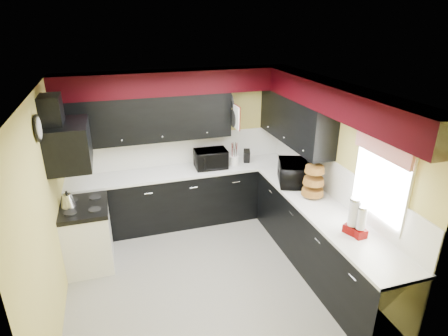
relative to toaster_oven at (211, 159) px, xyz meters
name	(u,v)px	position (x,y,z in m)	size (l,w,h in m)	color
ground	(208,275)	(-0.46, -1.48, -1.09)	(3.60, 3.60, 0.00)	gray
wall_back	(179,146)	(-0.46, 0.32, 0.16)	(3.60, 0.06, 2.50)	#E0C666
wall_right	(334,175)	(1.34, -1.48, 0.16)	(0.06, 3.60, 2.50)	#E0C666
wall_left	(47,214)	(-2.26, -1.48, 0.16)	(0.06, 3.60, 2.50)	#E0C666
ceiling	(204,90)	(-0.46, -1.48, 1.41)	(3.60, 3.60, 0.06)	white
cab_back	(184,197)	(-0.46, 0.02, -0.64)	(3.60, 0.60, 0.90)	black
cab_right	(320,240)	(1.04, -1.78, -0.64)	(0.60, 3.00, 0.90)	black
counter_back	(183,171)	(-0.46, 0.02, -0.17)	(3.62, 0.64, 0.04)	white
counter_right	(324,210)	(1.04, -1.78, -0.17)	(0.64, 3.02, 0.04)	white
splash_back	(179,150)	(-0.46, 0.31, 0.10)	(3.60, 0.02, 0.50)	white
splash_right	(333,179)	(1.33, -1.48, 0.10)	(0.02, 3.60, 0.50)	white
upper_back	(146,119)	(-0.96, 0.15, 0.71)	(2.60, 0.35, 0.70)	black
upper_right	(295,120)	(1.16, -0.58, 0.71)	(0.35, 1.80, 0.70)	black
soffit_back	(177,82)	(-0.46, 0.14, 1.24)	(3.60, 0.36, 0.35)	black
soffit_right	(340,100)	(1.16, -1.66, 1.24)	(0.36, 3.24, 0.35)	black
stove	(88,237)	(-1.96, -0.73, -0.66)	(0.60, 0.75, 0.86)	white
cooktop	(83,207)	(-1.96, -0.73, -0.20)	(0.62, 0.77, 0.06)	black
hood	(69,145)	(-2.01, -0.73, 0.69)	(0.50, 0.78, 0.55)	black
hood_duct	(51,112)	(-2.14, -0.73, 1.11)	(0.24, 0.40, 0.40)	black
window	(381,181)	(1.32, -2.38, 0.46)	(0.03, 0.86, 0.96)	white
valance	(383,148)	(1.27, -2.38, 0.86)	(0.04, 0.88, 0.20)	red
pan_top	(231,101)	(0.36, 0.07, 0.91)	(0.03, 0.22, 0.40)	black
pan_mid	(233,118)	(0.36, -0.06, 0.66)	(0.03, 0.28, 0.46)	black
pan_low	(228,116)	(0.36, 0.20, 0.63)	(0.03, 0.24, 0.42)	black
cut_board	(236,117)	(0.37, -0.18, 0.71)	(0.03, 0.26, 0.35)	white
baskets	(314,181)	(1.06, -1.43, 0.09)	(0.27, 0.27, 0.50)	brown
clock	(38,128)	(-2.23, -1.23, 1.06)	(0.03, 0.30, 0.30)	black
deco_plate	(358,108)	(1.31, -1.83, 1.16)	(0.03, 0.24, 0.24)	white
toaster_oven	(211,159)	(0.00, 0.00, 0.00)	(0.51, 0.43, 0.30)	black
microwave	(293,173)	(1.00, -0.94, 0.01)	(0.59, 0.40, 0.33)	black
utensil_crock	(234,160)	(0.40, -0.01, -0.07)	(0.15, 0.15, 0.16)	white
knife_block	(247,156)	(0.64, 0.04, -0.04)	(0.10, 0.14, 0.22)	black
kettle	(68,200)	(-2.14, -0.69, -0.08)	(0.20, 0.20, 0.18)	silver
dispenser_a	(354,216)	(1.03, -2.37, 0.06)	(0.16, 0.16, 0.42)	maroon
dispenser_b	(361,223)	(1.06, -2.48, 0.03)	(0.13, 0.13, 0.35)	#5C0600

